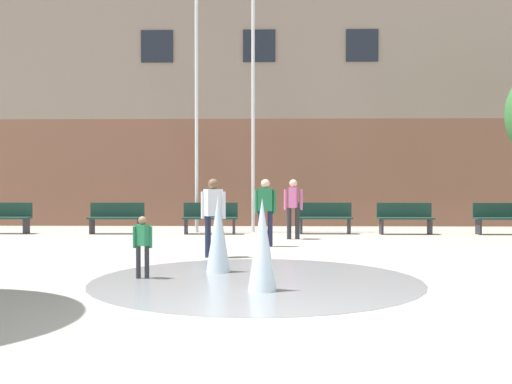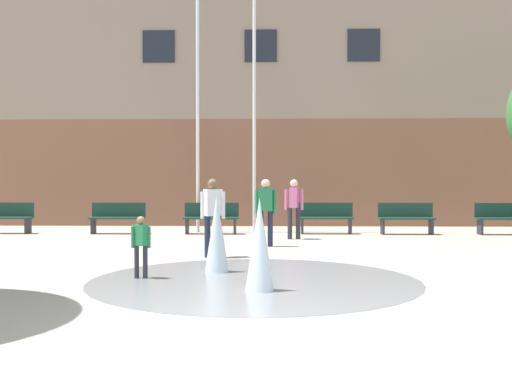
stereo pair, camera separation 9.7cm
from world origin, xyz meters
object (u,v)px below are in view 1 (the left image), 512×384
(flagpole_right, at_px, (254,83))
(park_bench_near_trashcan, at_px, (405,218))
(park_bench_left_of_flagpoles, at_px, (4,217))
(flagpole_left, at_px, (197,87))
(park_bench_far_right, at_px, (502,218))
(park_bench_under_left_flagpole, at_px, (116,217))
(adult_in_red, at_px, (213,211))
(adult_watching, at_px, (265,207))
(child_in_fountain, at_px, (143,242))
(park_bench_under_right_flagpole, at_px, (325,217))
(adult_near_bench, at_px, (293,204))
(park_bench_center, at_px, (210,218))

(flagpole_right, bearing_deg, park_bench_near_trashcan, -7.51)
(park_bench_left_of_flagpoles, bearing_deg, flagpole_left, 6.26)
(flagpole_left, bearing_deg, park_bench_far_right, -3.97)
(park_bench_near_trashcan, relative_size, park_bench_far_right, 1.00)
(park_bench_under_left_flagpole, xyz_separation_m, park_bench_far_right, (11.24, -0.00, 0.00))
(park_bench_far_right, bearing_deg, flagpole_left, 176.03)
(flagpole_left, height_order, flagpole_right, flagpole_right)
(park_bench_near_trashcan, bearing_deg, adult_in_red, -133.09)
(park_bench_under_left_flagpole, height_order, flagpole_left, flagpole_left)
(park_bench_left_of_flagpoles, xyz_separation_m, adult_watching, (7.74, -3.38, 0.45))
(park_bench_far_right, xyz_separation_m, adult_watching, (-6.85, -3.38, 0.45))
(park_bench_under_left_flagpole, height_order, child_in_fountain, child_in_fountain)
(park_bench_under_left_flagpole, height_order, park_bench_under_right_flagpole, same)
(adult_near_bench, distance_m, flagpole_left, 4.96)
(park_bench_center, relative_size, flagpole_left, 0.19)
(park_bench_under_left_flagpole, relative_size, flagpole_right, 0.19)
(park_bench_left_of_flagpoles, xyz_separation_m, park_bench_center, (6.11, 0.02, 0.00))
(park_bench_left_of_flagpoles, distance_m, park_bench_near_trashcan, 11.79)
(park_bench_left_of_flagpoles, relative_size, park_bench_under_right_flagpole, 1.00)
(park_bench_center, xyz_separation_m, adult_near_bench, (2.37, -1.56, 0.45))
(park_bench_under_right_flagpole, xyz_separation_m, park_bench_far_right, (5.11, -0.16, 0.00))
(park_bench_left_of_flagpoles, height_order, park_bench_under_left_flagpole, same)
(park_bench_near_trashcan, relative_size, adult_near_bench, 1.01)
(park_bench_far_right, bearing_deg, adult_near_bench, -165.83)
(adult_in_red, distance_m, adult_watching, 2.29)
(park_bench_center, distance_m, park_bench_near_trashcan, 5.69)
(park_bench_left_of_flagpoles, height_order, adult_near_bench, adult_near_bench)
(park_bench_under_left_flagpole, bearing_deg, park_bench_near_trashcan, 0.24)
(park_bench_under_left_flagpole, relative_size, park_bench_under_right_flagpole, 1.00)
(park_bench_far_right, relative_size, adult_watching, 1.01)
(park_bench_left_of_flagpoles, height_order, flagpole_left, flagpole_left)
(park_bench_center, relative_size, adult_in_red, 1.01)
(park_bench_near_trashcan, bearing_deg, park_bench_far_right, -0.76)
(adult_watching, bearing_deg, park_bench_under_left_flagpole, -31.71)
(adult_watching, bearing_deg, child_in_fountain, 73.61)
(adult_near_bench, relative_size, child_in_fountain, 1.61)
(park_bench_left_of_flagpoles, relative_size, park_bench_near_trashcan, 1.00)
(park_bench_near_trashcan, distance_m, flagpole_left, 7.30)
(adult_near_bench, bearing_deg, adult_watching, -10.81)
(park_bench_center, xyz_separation_m, park_bench_under_right_flagpole, (3.37, 0.14, 0.00))
(adult_near_bench, bearing_deg, flagpole_left, -116.63)
(park_bench_left_of_flagpoles, relative_size, park_bench_center, 1.00)
(adult_watching, bearing_deg, park_bench_near_trashcan, -134.08)
(adult_near_bench, height_order, adult_watching, same)
(park_bench_center, relative_size, flagpole_right, 0.19)
(park_bench_near_trashcan, height_order, flagpole_right, flagpole_right)
(adult_in_red, bearing_deg, adult_watching, -149.27)
(park_bench_near_trashcan, height_order, child_in_fountain, child_in_fountain)
(park_bench_far_right, height_order, adult_near_bench, adult_near_bench)
(adult_in_red, xyz_separation_m, flagpole_right, (0.68, 6.03, 3.57))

